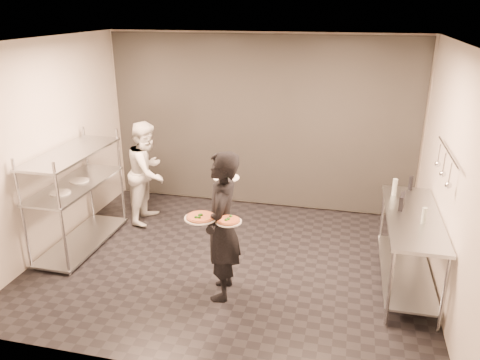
% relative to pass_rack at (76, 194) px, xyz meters
% --- Properties ---
extents(room_shell, '(5.00, 4.00, 2.80)m').
position_rel_pass_rack_xyz_m(room_shell, '(2.15, 1.18, 0.63)').
color(room_shell, black).
rests_on(room_shell, ground).
extents(pass_rack, '(0.60, 1.60, 1.50)m').
position_rel_pass_rack_xyz_m(pass_rack, '(0.00, 0.00, 0.00)').
color(pass_rack, '#B3B5BA').
rests_on(pass_rack, ground).
extents(prep_counter, '(0.60, 1.80, 0.92)m').
position_rel_pass_rack_xyz_m(prep_counter, '(4.33, 0.00, -0.14)').
color(prep_counter, '#B3B5BA').
rests_on(prep_counter, ground).
extents(utensil_rail, '(0.07, 1.20, 0.31)m').
position_rel_pass_rack_xyz_m(utensil_rail, '(4.58, 0.00, 0.78)').
color(utensil_rail, '#B3B5BA').
rests_on(utensil_rail, room_shell).
extents(waiter, '(0.50, 0.69, 1.74)m').
position_rel_pass_rack_xyz_m(waiter, '(2.24, -0.70, 0.10)').
color(waiter, black).
rests_on(waiter, ground).
extents(chef, '(0.60, 0.76, 1.57)m').
position_rel_pass_rack_xyz_m(chef, '(0.60, 1.00, 0.02)').
color(chef, white).
rests_on(chef, ground).
extents(pizza_plate_near, '(0.34, 0.34, 0.05)m').
position_rel_pass_rack_xyz_m(pizza_plate_near, '(2.07, -0.94, 0.31)').
color(pizza_plate_near, silver).
rests_on(pizza_plate_near, waiter).
extents(pizza_plate_far, '(0.28, 0.28, 0.05)m').
position_rel_pass_rack_xyz_m(pizza_plate_far, '(2.37, -0.89, 0.28)').
color(pizza_plate_far, silver).
rests_on(pizza_plate_far, waiter).
extents(salad_plate, '(0.30, 0.30, 0.07)m').
position_rel_pass_rack_xyz_m(salad_plate, '(2.21, -0.36, 0.57)').
color(salad_plate, silver).
rests_on(salad_plate, waiter).
extents(pos_monitor, '(0.09, 0.24, 0.17)m').
position_rel_pass_rack_xyz_m(pos_monitor, '(4.21, 0.18, 0.24)').
color(pos_monitor, black).
rests_on(pos_monitor, prep_counter).
extents(bottle_green, '(0.06, 0.06, 0.21)m').
position_rel_pass_rack_xyz_m(bottle_green, '(4.15, 0.57, 0.26)').
color(bottle_green, '#8F9C8F').
rests_on(bottle_green, prep_counter).
extents(bottle_clear, '(0.05, 0.05, 0.18)m').
position_rel_pass_rack_xyz_m(bottle_clear, '(4.41, -0.20, 0.24)').
color(bottle_clear, '#8F9C8F').
rests_on(bottle_clear, prep_counter).
extents(bottle_dark, '(0.05, 0.05, 0.19)m').
position_rel_pass_rack_xyz_m(bottle_dark, '(4.37, 0.80, 0.25)').
color(bottle_dark, black).
rests_on(bottle_dark, prep_counter).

